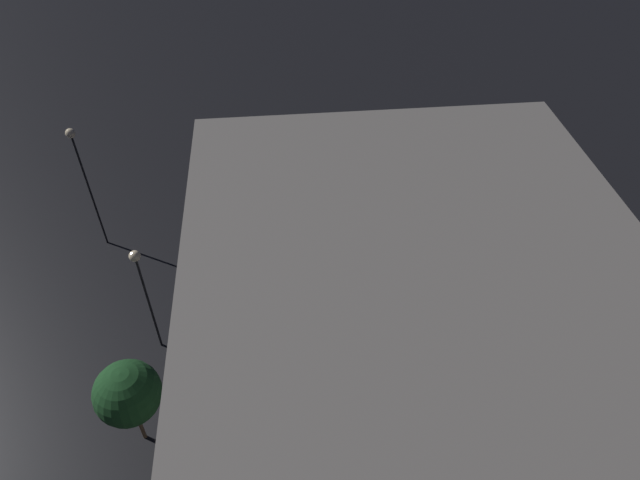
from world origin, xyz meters
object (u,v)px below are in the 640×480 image
(traffic_light_ne_cross, at_px, (417,144))
(street_tree_near, at_px, (128,393))
(traffic_light_median_south, at_px, (323,311))
(traffic_light_ne_main, at_px, (416,145))
(traffic_light_sw_cross, at_px, (182,333))
(street_lamp_east, at_px, (80,160))
(traffic_light_nw_main, at_px, (225,160))
(traffic_light_sw_main, at_px, (215,330))
(street_lamp_far, at_px, (236,372))
(traffic_light_se_cross, at_px, (469,312))
(street_lamp_west, at_px, (141,276))
(traffic_light_median_north, at_px, (309,158))

(traffic_light_ne_cross, relative_size, street_tree_near, 0.77)
(traffic_light_median_south, bearing_deg, traffic_light_ne_main, -29.28)
(traffic_light_sw_cross, bearing_deg, street_lamp_east, 30.96)
(traffic_light_nw_main, bearing_deg, traffic_light_sw_main, -90.37)
(traffic_light_ne_cross, relative_size, street_lamp_far, 0.48)
(street_lamp_east, bearing_deg, traffic_light_ne_cross, 13.61)
(traffic_light_ne_cross, bearing_deg, traffic_light_ne_main, -147.40)
(traffic_light_nw_main, xyz_separation_m, street_lamp_far, (1.48, -23.04, 4.38))
(street_lamp_far, bearing_deg, street_lamp_east, 120.65)
(traffic_light_se_cross, distance_m, traffic_light_nw_main, 22.42)
(traffic_light_nw_main, bearing_deg, traffic_light_se_cross, -49.41)
(traffic_light_ne_main, bearing_deg, traffic_light_sw_main, 48.56)
(street_lamp_west, xyz_separation_m, street_lamp_far, (5.30, -7.45, 0.99))
(traffic_light_sw_main, bearing_deg, traffic_light_median_south, 8.85)
(traffic_light_ne_main, distance_m, street_tree_near, 29.19)
(traffic_light_se_cross, xyz_separation_m, traffic_light_sw_cross, (-16.69, 0.16, -0.09))
(traffic_light_median_north, bearing_deg, traffic_light_median_south, -1.94)
(street_tree_near, bearing_deg, traffic_light_nw_main, 79.41)
(street_lamp_west, relative_size, street_lamp_far, 0.85)
(traffic_light_sw_cross, relative_size, street_lamp_far, 0.38)
(traffic_light_nw_main, xyz_separation_m, traffic_light_ne_main, (15.30, 0.14, 0.38))
(traffic_light_sw_main, relative_size, traffic_light_ne_cross, 0.95)
(traffic_light_sw_cross, relative_size, traffic_light_median_south, 0.88)
(traffic_light_sw_cross, distance_m, traffic_light_ne_main, 24.34)
(traffic_light_ne_cross, relative_size, traffic_light_nw_main, 1.22)
(street_lamp_west, bearing_deg, street_lamp_east, 116.67)
(traffic_light_se_cross, xyz_separation_m, street_lamp_west, (-18.41, 1.43, 3.47))
(street_lamp_east, bearing_deg, traffic_light_sw_cross, -59.04)
(traffic_light_ne_main, distance_m, street_lamp_west, 24.95)
(traffic_light_median_north, distance_m, street_lamp_far, 23.10)
(street_lamp_west, xyz_separation_m, street_tree_near, (-0.23, -6.09, -1.93))
(street_lamp_west, bearing_deg, traffic_light_se_cross, -4.44)
(street_lamp_far, bearing_deg, traffic_light_nw_main, 93.67)
(traffic_light_nw_main, distance_m, traffic_light_median_north, 6.65)
(traffic_light_sw_cross, height_order, street_lamp_far, street_lamp_far)
(traffic_light_median_south, height_order, street_tree_near, street_tree_near)
(traffic_light_median_north, height_order, street_lamp_far, street_lamp_far)
(traffic_light_sw_cross, height_order, street_tree_near, street_tree_near)
(traffic_light_se_cross, relative_size, street_lamp_west, 0.46)
(street_lamp_far, bearing_deg, traffic_light_se_cross, 24.65)
(traffic_light_ne_main, height_order, street_lamp_far, street_lamp_far)
(street_lamp_far, bearing_deg, traffic_light_median_south, 55.60)
(traffic_light_ne_cross, height_order, traffic_light_nw_main, traffic_light_ne_cross)
(traffic_light_ne_main, relative_size, street_lamp_west, 0.55)
(traffic_light_median_north, bearing_deg, street_lamp_east, -72.26)
(traffic_light_ne_cross, bearing_deg, traffic_light_sw_cross, -45.88)
(traffic_light_ne_cross, height_order, traffic_light_ne_main, traffic_light_ne_cross)
(traffic_light_ne_main, relative_size, street_lamp_far, 0.47)
(traffic_light_se_cross, bearing_deg, street_lamp_east, 64.26)
(traffic_light_median_north, xyz_separation_m, traffic_light_ne_main, (8.72, 1.01, -0.02))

